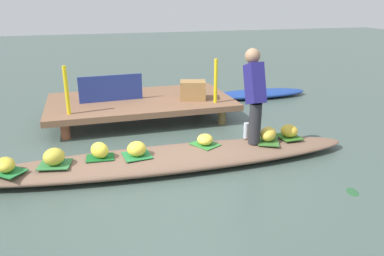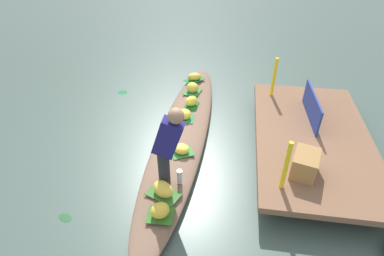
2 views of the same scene
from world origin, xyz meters
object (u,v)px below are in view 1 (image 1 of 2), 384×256
Objects in this scene: banana_bunch_3 at (54,157)px; banana_bunch_5 at (100,150)px; banana_bunch_2 at (205,139)px; banana_bunch_4 at (289,131)px; moored_boat at (257,94)px; vendor_person at (254,91)px; vendor_boat at (167,159)px; produce_crate at (193,90)px; banana_bunch_0 at (5,165)px; banana_bunch_1 at (137,149)px; banana_bunch_6 at (268,134)px; water_bottle at (246,130)px; market_banner at (111,88)px.

banana_bunch_3 is 1.08× the size of banana_bunch_5.
banana_bunch_2 is 1.22m from banana_bunch_4.
moored_boat is 9.50× the size of banana_bunch_4.
banana_bunch_4 is 0.19× the size of vendor_person.
vendor_boat is at bearing -131.56° from moored_boat.
banana_bunch_5 is 0.54× the size of produce_crate.
banana_bunch_1 is (1.48, 0.02, 0.01)m from banana_bunch_0.
vendor_person is at bearing 2.24° from banana_bunch_1.
banana_bunch_1 is at bearing -179.57° from banana_bunch_6.
vendor_person reaches higher than water_bottle.
banana_bunch_1 is at bearing -90.20° from market_banner.
vendor_boat is at bearing -171.53° from water_bottle.
banana_bunch_6 is (-1.26, -2.91, 0.22)m from moored_boat.
water_bottle reaches higher than banana_bunch_6.
banana_bunch_6 is (0.87, -0.10, 0.02)m from banana_bunch_2.
moored_boat is 9.19× the size of banana_bunch_1.
vendor_person reaches higher than banana_bunch_1.
vendor_boat is 1.44m from vendor_person.
market_banner is at bearing 131.81° from banana_bunch_6.
banana_bunch_0 is at bearing -176.77° from banana_bunch_2.
moored_boat is at bearing 10.41° from market_banner.
moored_boat is 2.12m from produce_crate.
vendor_person is at bearing -54.16° from market_banner.
banana_bunch_2 is 0.95× the size of banana_bunch_3.
water_bottle is (-0.03, 0.13, -0.59)m from vendor_person.
banana_bunch_5 is 0.19× the size of vendor_person.
vendor_person is (1.58, 0.06, 0.61)m from banana_bunch_1.
banana_bunch_4 is 2.59m from banana_bunch_5.
banana_bunch_1 and banana_bunch_4 have the same top height.
banana_bunch_3 is 2.92m from produce_crate.
banana_bunch_6 is 0.72× the size of produce_crate.
market_banner is at bearing 129.02° from vendor_person.
banana_bunch_2 is 1.89m from banana_bunch_3.
banana_bunch_3 is at bearing -176.90° from banana_bunch_2.
vendor_boat is 23.19× the size of water_bottle.
banana_bunch_0 is 3.63m from banana_bunch_4.
banana_bunch_1 is 2.15m from banana_bunch_4.
banana_bunch_1 reaches higher than vendor_boat.
banana_bunch_3 is at bearing -174.06° from banana_bunch_5.
vendor_boat is at bearing -177.96° from vendor_person.
banana_bunch_2 is 0.20× the size of vendor_person.
banana_bunch_6 is at bearing 0.43° from banana_bunch_1.
vendor_person is at bearing -4.25° from banana_bunch_2.
water_bottle reaches higher than moored_boat.
vendor_boat is at bearing -178.90° from banana_bunch_4.
banana_bunch_1 is 0.23× the size of market_banner.
moored_boat is at bearing 35.87° from banana_bunch_3.
vendor_boat is at bearing 1.36° from banana_bunch_0.
banana_bunch_2 is 1.03× the size of banana_bunch_5.
banana_bunch_5 is (1.03, 0.09, 0.02)m from banana_bunch_0.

